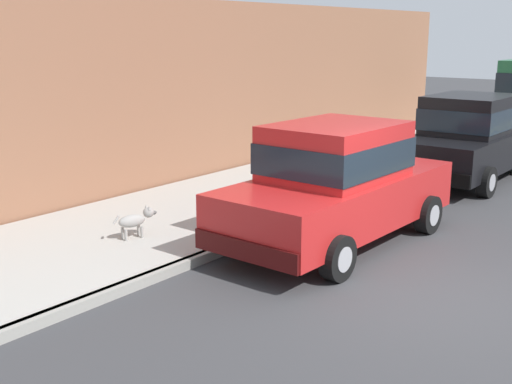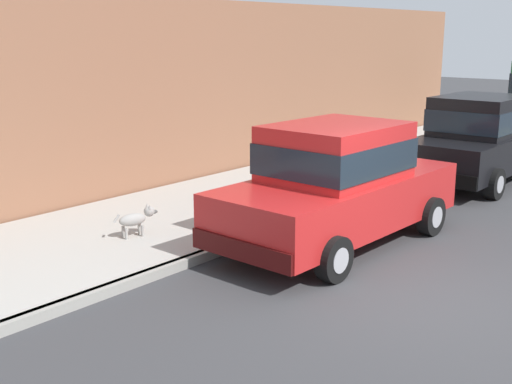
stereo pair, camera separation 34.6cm
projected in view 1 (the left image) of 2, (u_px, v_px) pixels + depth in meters
The scene contains 7 objects.
ground_plane at pixel (434, 297), 8.28m from camera, with size 80.00×80.00×0.00m, color #38383A.
curb at pixel (239, 243), 10.19m from camera, with size 0.16×64.00×0.14m, color gray.
sidewalk at pixel (159, 223), 11.27m from camera, with size 3.60×64.00×0.14m, color #A8A59E.
car_red_sedan at pixel (337, 183), 10.19m from camera, with size 2.10×4.63×1.92m.
car_black_sedan at pixel (470, 137), 14.65m from camera, with size 2.05×4.61×1.92m.
dog_grey at pixel (136, 220), 10.18m from camera, with size 0.32×0.74×0.49m.
building_facade at pixel (244, 87), 15.82m from camera, with size 0.50×20.00×3.96m, color #8C5B42.
Camera 1 is at (3.00, -7.47, 3.27)m, focal length 45.89 mm.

